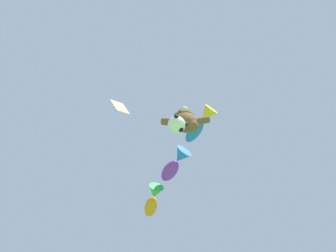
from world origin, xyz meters
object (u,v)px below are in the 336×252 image
object	(u,v)px
soccer_ball_kite	(177,125)
fish_kite_cobalt	(201,123)
fish_kite_violet	(175,163)
teddy_bear_kite	(185,121)
diamond_kite	(119,108)
fish_kite_tangerine	(153,199)

from	to	relation	value
soccer_ball_kite	fish_kite_cobalt	bearing A→B (deg)	34.66
fish_kite_violet	teddy_bear_kite	bearing A→B (deg)	-81.51
teddy_bear_kite	fish_kite_cobalt	size ratio (longest dim) A/B	1.02
soccer_ball_kite	fish_kite_violet	distance (m)	5.87
fish_kite_cobalt	diamond_kite	distance (m)	4.63
soccer_ball_kite	fish_kite_violet	xyz separation A→B (m)	(-0.09, 3.86, 4.42)
diamond_kite	fish_kite_cobalt	bearing A→B (deg)	13.76
teddy_bear_kite	fish_kite_violet	bearing A→B (deg)	98.49
fish_kite_tangerine	diamond_kite	bearing A→B (deg)	-103.33
soccer_ball_kite	fish_kite_tangerine	world-z (taller)	fish_kite_tangerine
fish_kite_tangerine	diamond_kite	size ratio (longest dim) A/B	0.73
fish_kite_tangerine	fish_kite_violet	bearing A→B (deg)	-54.71
teddy_bear_kite	fish_kite_violet	world-z (taller)	fish_kite_violet
fish_kite_violet	diamond_kite	size ratio (longest dim) A/B	0.79
soccer_ball_kite	fish_kite_cobalt	size ratio (longest dim) A/B	0.36
fish_kite_cobalt	diamond_kite	size ratio (longest dim) A/B	0.73
soccer_ball_kite	diamond_kite	bearing A→B (deg)	-177.82
teddy_bear_kite	fish_kite_cobalt	world-z (taller)	fish_kite_cobalt
fish_kite_tangerine	diamond_kite	world-z (taller)	fish_kite_tangerine
diamond_kite	soccer_ball_kite	bearing A→B (deg)	2.18
teddy_bear_kite	diamond_kite	bearing A→B (deg)	-174.33
soccer_ball_kite	fish_kite_tangerine	size ratio (longest dim) A/B	0.36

